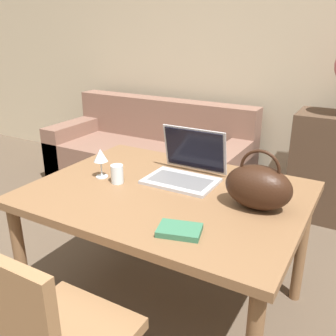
{
  "coord_description": "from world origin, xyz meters",
  "views": [
    {
      "loc": [
        0.93,
        -0.71,
        1.49
      ],
      "look_at": [
        0.09,
        0.76,
        0.84
      ],
      "focal_mm": 40.0,
      "sensor_mm": 36.0,
      "label": 1
    }
  ],
  "objects_px": {
    "laptop": "(187,166)",
    "handbag": "(258,187)",
    "couch": "(150,158)",
    "drinking_glass": "(117,174)",
    "wine_glass": "(101,157)"
  },
  "relations": [
    {
      "from": "laptop",
      "to": "handbag",
      "type": "height_order",
      "value": "handbag"
    },
    {
      "from": "couch",
      "to": "drinking_glass",
      "type": "distance_m",
      "value": 1.7
    },
    {
      "from": "couch",
      "to": "drinking_glass",
      "type": "height_order",
      "value": "drinking_glass"
    },
    {
      "from": "couch",
      "to": "laptop",
      "type": "xyz_separation_m",
      "value": [
        1.01,
        -1.22,
        0.51
      ]
    },
    {
      "from": "wine_glass",
      "to": "handbag",
      "type": "relative_size",
      "value": 0.53
    },
    {
      "from": "couch",
      "to": "handbag",
      "type": "xyz_separation_m",
      "value": [
        1.44,
        -1.37,
        0.54
      ]
    },
    {
      "from": "drinking_glass",
      "to": "laptop",
      "type": "bearing_deg",
      "value": 39.88
    },
    {
      "from": "drinking_glass",
      "to": "wine_glass",
      "type": "relative_size",
      "value": 0.61
    },
    {
      "from": "couch",
      "to": "drinking_glass",
      "type": "xyz_separation_m",
      "value": [
        0.73,
        -1.45,
        0.49
      ]
    },
    {
      "from": "drinking_glass",
      "to": "handbag",
      "type": "bearing_deg",
      "value": 6.28
    },
    {
      "from": "wine_glass",
      "to": "handbag",
      "type": "xyz_separation_m",
      "value": [
        0.83,
        0.06,
        -0.01
      ]
    },
    {
      "from": "drinking_glass",
      "to": "handbag",
      "type": "height_order",
      "value": "handbag"
    },
    {
      "from": "laptop",
      "to": "drinking_glass",
      "type": "relative_size",
      "value": 3.78
    },
    {
      "from": "wine_glass",
      "to": "handbag",
      "type": "bearing_deg",
      "value": 3.97
    },
    {
      "from": "couch",
      "to": "handbag",
      "type": "relative_size",
      "value": 6.43
    }
  ]
}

